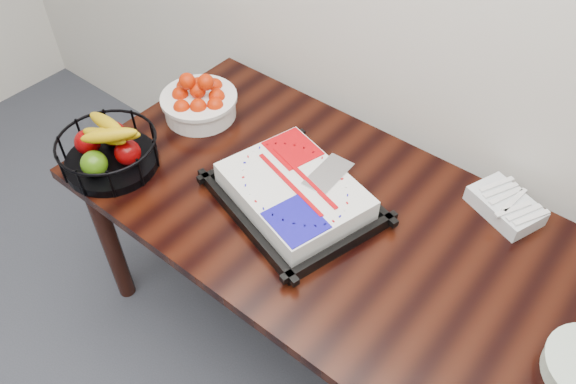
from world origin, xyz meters
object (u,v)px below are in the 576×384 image
Objects in this scene: fruit_basket at (108,149)px; table at (337,235)px; tangerine_bowl at (199,98)px; cake_tray at (294,194)px.

table is at bearing 21.72° from fruit_basket.
tangerine_bowl is 0.39m from fruit_basket.
cake_tray is 0.65m from fruit_basket.
cake_tray is 1.75× the size of fruit_basket.
fruit_basket is at bearing -95.54° from tangerine_bowl.
tangerine_bowl is (-0.56, 0.14, 0.03)m from cake_tray.
cake_tray is 0.58m from tangerine_bowl.
fruit_basket is (-0.75, -0.30, 0.16)m from table.
tangerine_bowl is at bearing 166.30° from cake_tray.
fruit_basket reaches higher than table.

